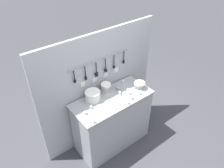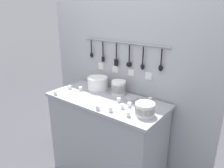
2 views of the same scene
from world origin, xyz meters
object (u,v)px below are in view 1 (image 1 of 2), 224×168
Objects in this scene: steel_mixing_bowl at (119,88)px; cup_edge_near at (140,93)px; cup_front_right at (128,90)px; cup_edge_far at (123,81)px; cup_by_caddy at (128,103)px; cup_back_left at (94,121)px; cup_centre at (120,93)px; cup_beside_plates at (129,93)px; cup_back_right at (132,98)px; plate_stack at (93,96)px; cup_front_left at (91,107)px; bowl_stack_nested_right at (106,88)px; cup_mid_row at (85,113)px; bowl_stack_back_corner at (139,85)px.

cup_edge_near is (0.15, -0.29, 0.00)m from steel_mixing_bowl.
cup_front_right is 0.23m from cup_edge_far.
cup_by_caddy and cup_back_left have the same top height.
cup_centre is 1.00× the size of cup_back_left.
cup_back_right is at bearing -112.35° from cup_beside_plates.
cup_back_right is at bearing -73.46° from cup_centre.
plate_stack reaches higher than steel_mixing_bowl.
cup_back_right is 0.21m from cup_centre.
cup_edge_near is 0.87m from cup_back_left.
steel_mixing_bowl is at bearing 115.29° from cup_front_right.
steel_mixing_bowl and cup_centre have the same top height.
plate_stack is at bearing 131.08° from cup_by_caddy.
cup_edge_near is at bearing 4.12° from cup_back_left.
cup_front_left is 1.00× the size of cup_back_left.
plate_stack is 5.00× the size of cup_front_right.
plate_stack is 5.00× the size of cup_beside_plates.
bowl_stack_nested_right is at bearing 131.42° from cup_beside_plates.
cup_by_caddy is 1.00× the size of cup_edge_far.
cup_edge_near is 0.18m from cup_front_right.
cup_edge_far is at bearing 66.24° from cup_beside_plates.
cup_centre and cup_mid_row have the same top height.
steel_mixing_bowl is at bearing 86.71° from cup_back_right.
plate_stack is 5.00× the size of cup_centre.
bowl_stack_back_corner is 0.52m from bowl_stack_nested_right.
bowl_stack_back_corner reaches higher than cup_front_right.
plate_stack is 0.57m from cup_back_right.
bowl_stack_nested_right is 0.22m from cup_centre.
cup_front_left is at bearing -169.95° from steel_mixing_bowl.
steel_mixing_bowl and cup_edge_near have the same top height.
bowl_stack_nested_right is 3.39× the size of cup_centre.
bowl_stack_nested_right reaches higher than cup_front_right.
cup_back_left and cup_edge_far have the same top height.
bowl_stack_back_corner is 3.75× the size of cup_by_caddy.
steel_mixing_bowl is 0.60m from cup_front_left.
cup_edge_near is at bearing -44.90° from bowl_stack_nested_right.
bowl_stack_back_corner reaches higher than steel_mixing_bowl.
cup_beside_plates is 1.00× the size of cup_back_left.
cup_centre is (-0.06, 0.21, 0.00)m from cup_back_right.
bowl_stack_nested_right is at bearing 39.59° from cup_back_left.
cup_mid_row and cup_edge_far have the same top height.
cup_centre is (0.13, -0.17, -0.05)m from bowl_stack_nested_right.
cup_edge_far is at bearing 29.76° from steel_mixing_bowl.
cup_by_caddy is 0.52m from cup_edge_far.
cup_front_right is at bearing -17.42° from plate_stack.
cup_by_caddy is at bearing -18.94° from cup_mid_row.
steel_mixing_bowl and cup_beside_plates have the same top height.
cup_back_left is (-0.58, 0.00, 0.00)m from cup_by_caddy.
cup_back_left is (-0.12, -0.25, 0.00)m from cup_front_left.
cup_centre is 0.64m from cup_mid_row.
cup_edge_near is (-0.09, -0.11, -0.03)m from bowl_stack_back_corner.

